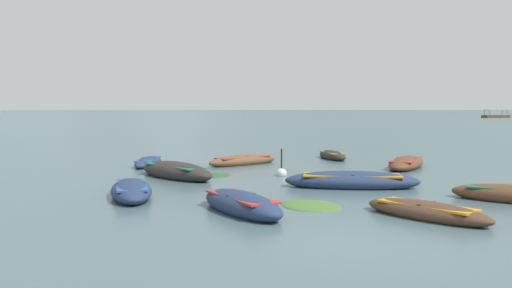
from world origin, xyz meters
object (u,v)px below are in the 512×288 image
object	(u,v)px
rowboat_5	(241,204)
rowboat_9	(332,156)
rowboat_6	(131,191)
rowboat_0	(243,161)
ferry_0	(496,116)
rowboat_2	(148,162)
rowboat_3	(406,163)
rowboat_8	(426,211)
rowboat_4	(352,181)
rowboat_7	(176,171)
mooring_buoy	(281,173)

from	to	relation	value
rowboat_5	rowboat_9	bearing A→B (deg)	73.19
rowboat_5	rowboat_6	bearing A→B (deg)	145.82
rowboat_0	ferry_0	distance (m)	144.94
rowboat_2	rowboat_3	distance (m)	11.56
rowboat_3	ferry_0	bearing A→B (deg)	64.29
rowboat_5	rowboat_6	xyz separation A→B (m)	(-3.31, 2.25, -0.02)
rowboat_2	rowboat_8	bearing A→B (deg)	-51.71
rowboat_0	ferry_0	size ratio (longest dim) A/B	0.41
rowboat_4	rowboat_5	distance (m)	5.43
rowboat_2	rowboat_7	world-z (taller)	rowboat_7
rowboat_6	rowboat_7	distance (m)	4.35
rowboat_3	rowboat_6	distance (m)	12.78
rowboat_5	rowboat_4	bearing A→B (deg)	49.93
rowboat_0	rowboat_3	bearing A→B (deg)	-9.66
rowboat_5	rowboat_7	bearing A→B (deg)	112.29
rowboat_7	mooring_buoy	world-z (taller)	mooring_buoy
rowboat_2	rowboat_6	distance (m)	8.63
rowboat_6	rowboat_9	distance (m)	13.87
rowboat_2	rowboat_5	xyz separation A→B (m)	(4.63, -10.77, 0.05)
mooring_buoy	rowboat_6	bearing A→B (deg)	-133.58
rowboat_3	rowboat_8	size ratio (longest dim) A/B	1.43
ferry_0	mooring_buoy	xyz separation A→B (m)	(-67.53, -131.46, -0.34)
rowboat_5	rowboat_2	bearing A→B (deg)	113.26
rowboat_4	ferry_0	world-z (taller)	ferry_0
rowboat_7	ferry_0	xyz separation A→B (m)	(71.52, 131.99, 0.21)
rowboat_8	rowboat_9	world-z (taller)	rowboat_9
rowboat_3	rowboat_8	bearing A→B (deg)	-103.24
rowboat_6	rowboat_9	xyz separation A→B (m)	(7.51, 11.66, -0.01)
rowboat_0	rowboat_4	size ratio (longest dim) A/B	0.79
rowboat_9	ferry_0	xyz separation A→B (m)	(64.63, 124.64, 0.28)
rowboat_3	mooring_buoy	bearing A→B (deg)	-153.11
rowboat_7	ferry_0	world-z (taller)	ferry_0
rowboat_8	rowboat_2	bearing A→B (deg)	128.29
rowboat_2	ferry_0	xyz separation A→B (m)	(73.46, 127.78, 0.29)
rowboat_7	rowboat_6	bearing A→B (deg)	-98.18
ferry_0	rowboat_2	bearing A→B (deg)	-119.90
mooring_buoy	ferry_0	bearing A→B (deg)	62.81
rowboat_6	mooring_buoy	bearing A→B (deg)	46.42
rowboat_7	rowboat_9	bearing A→B (deg)	46.86
rowboat_7	ferry_0	bearing A→B (deg)	61.55
rowboat_5	rowboat_6	distance (m)	4.00
rowboat_7	rowboat_8	world-z (taller)	rowboat_7
rowboat_9	ferry_0	distance (m)	140.40
rowboat_2	rowboat_8	world-z (taller)	rowboat_8
rowboat_3	ferry_0	world-z (taller)	ferry_0
mooring_buoy	rowboat_5	bearing A→B (deg)	-100.41
rowboat_4	ferry_0	distance (m)	149.44
rowboat_3	rowboat_8	xyz separation A→B (m)	(-2.50, -10.60, -0.03)
rowboat_8	rowboat_3	bearing A→B (deg)	76.76
rowboat_5	ferry_0	world-z (taller)	ferry_0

